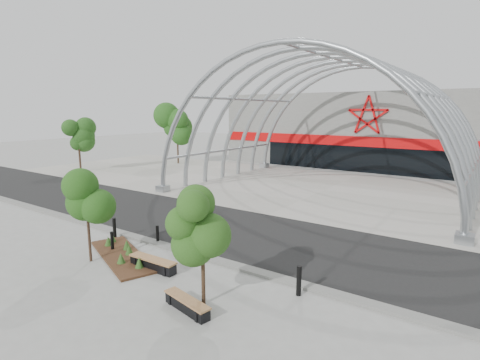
{
  "coord_description": "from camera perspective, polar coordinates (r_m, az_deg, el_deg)",
  "views": [
    {
      "loc": [
        10.89,
        -11.65,
        6.15
      ],
      "look_at": [
        0.0,
        4.0,
        2.6
      ],
      "focal_mm": 28.0,
      "sensor_mm": 36.0,
      "label": 1
    }
  ],
  "objects": [
    {
      "name": "bench_1",
      "position": [
        12.38,
        -8.09,
        -18.32
      ],
      "size": [
        1.98,
        0.8,
        0.41
      ],
      "color": "black",
      "rests_on": "ground"
    },
    {
      "name": "street_tree_1",
      "position": [
        11.75,
        -5.78,
        -6.8
      ],
      "size": [
        1.57,
        1.57,
        3.7
      ],
      "color": "black",
      "rests_on": "ground"
    },
    {
      "name": "bench_0",
      "position": [
        15.42,
        -13.13,
        -12.35
      ],
      "size": [
        2.21,
        0.55,
        0.46
      ],
      "color": "black",
      "rests_on": "ground"
    },
    {
      "name": "road",
      "position": [
        19.65,
        -0.84,
        -7.67
      ],
      "size": [
        140.0,
        7.0,
        0.02
      ],
      "primitive_type": "cube",
      "color": "black",
      "rests_on": "ground"
    },
    {
      "name": "arena_building",
      "position": [
        46.45,
        21.4,
        7.16
      ],
      "size": [
        34.0,
        15.24,
        8.0
      ],
      "color": "slate",
      "rests_on": "ground"
    },
    {
      "name": "ground",
      "position": [
        17.1,
        -7.81,
        -10.64
      ],
      "size": [
        140.0,
        140.0,
        0.0
      ],
      "primitive_type": "plane",
      "color": "gray",
      "rests_on": "ground"
    },
    {
      "name": "bollard_4",
      "position": [
        13.15,
        8.96,
        -14.92
      ],
      "size": [
        0.17,
        0.17,
        1.05
      ],
      "primitive_type": "cylinder",
      "color": "black",
      "rests_on": "ground"
    },
    {
      "name": "bollard_1",
      "position": [
        17.71,
        -18.9,
        -8.84
      ],
      "size": [
        0.14,
        0.14,
        0.89
      ],
      "primitive_type": "cylinder",
      "color": "black",
      "rests_on": "ground"
    },
    {
      "name": "kerb",
      "position": [
        16.91,
        -8.4,
        -10.69
      ],
      "size": [
        60.0,
        0.5,
        0.12
      ],
      "primitive_type": "cube",
      "color": "slate",
      "rests_on": "ground"
    },
    {
      "name": "forecourt",
      "position": [
        29.89,
        12.7,
        -1.55
      ],
      "size": [
        60.0,
        17.0,
        0.04
      ],
      "primitive_type": "cube",
      "color": "#A8A499",
      "rests_on": "ground"
    },
    {
      "name": "vault_canopy",
      "position": [
        29.89,
        12.7,
        -1.55
      ],
      "size": [
        20.8,
        15.8,
        20.36
      ],
      "color": "#9BA1A5",
      "rests_on": "ground"
    },
    {
      "name": "bg_tree_0",
      "position": [
        44.26,
        -9.57,
        8.45
      ],
      "size": [
        3.0,
        3.0,
        6.45
      ],
      "color": "#2F2217",
      "rests_on": "ground"
    },
    {
      "name": "bollard_3",
      "position": [
        16.44,
        -7.23,
        -9.46
      ],
      "size": [
        0.18,
        0.18,
        1.1
      ],
      "primitive_type": "cylinder",
      "color": "black",
      "rests_on": "ground"
    },
    {
      "name": "street_tree_0",
      "position": [
        16.31,
        -22.35,
        -3.12
      ],
      "size": [
        1.54,
        1.54,
        3.51
      ],
      "color": "black",
      "rests_on": "ground"
    },
    {
      "name": "bg_tree_2",
      "position": [
        41.13,
        -23.47,
        6.49
      ],
      "size": [
        2.55,
        2.55,
        5.38
      ],
      "color": "black",
      "rests_on": "ground"
    },
    {
      "name": "planting_bed",
      "position": [
        17.07,
        -17.5,
        -10.64
      ],
      "size": [
        5.06,
        3.19,
        0.51
      ],
      "color": "#3C2419",
      "rests_on": "ground"
    },
    {
      "name": "bollard_0",
      "position": [
        19.31,
        -18.58,
        -6.99
      ],
      "size": [
        0.16,
        0.16,
        1.03
      ],
      "primitive_type": "cylinder",
      "color": "black",
      "rests_on": "ground"
    },
    {
      "name": "bollard_2",
      "position": [
        18.12,
        -12.46,
        -8.11
      ],
      "size": [
        0.14,
        0.14,
        0.87
      ],
      "primitive_type": "cylinder",
      "color": "black",
      "rests_on": "ground"
    }
  ]
}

